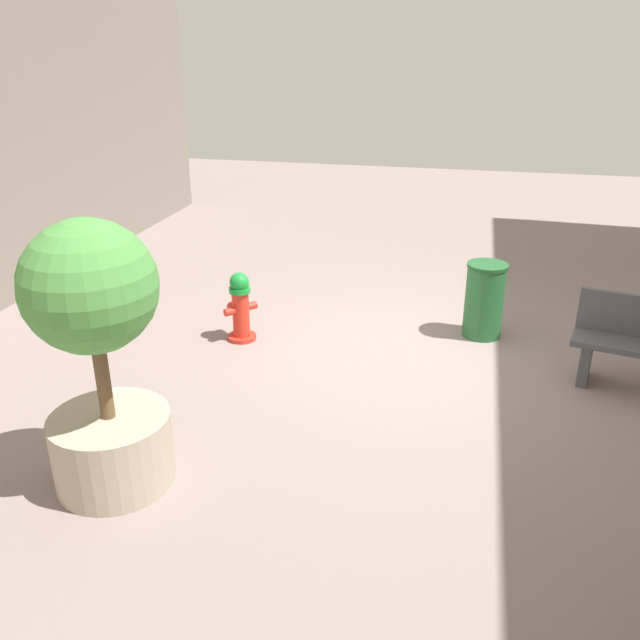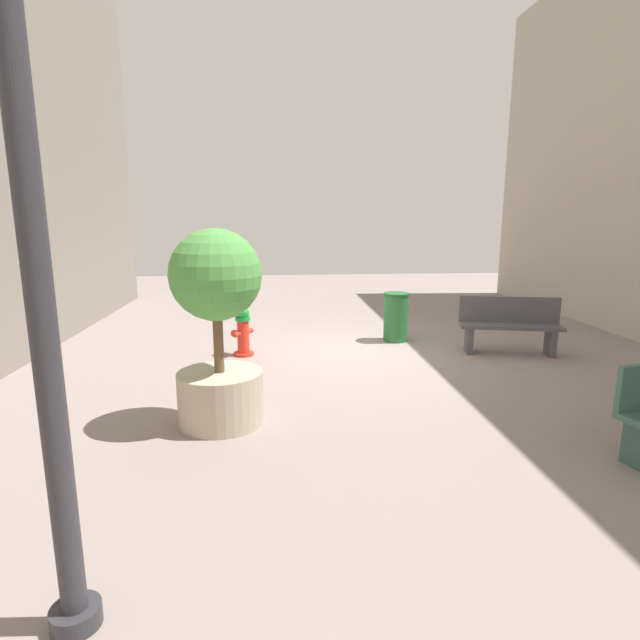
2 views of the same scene
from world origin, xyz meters
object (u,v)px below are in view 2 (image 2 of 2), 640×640
fire_hydrant (243,331)px  street_lamp (28,198)px  planter_tree (217,320)px  trash_bin (396,317)px  bench_near (509,324)px

fire_hydrant → street_lamp: (0.60, 5.67, 1.96)m
planter_tree → trash_bin: bearing=-128.5°
bench_near → trash_bin: size_ratio=1.89×
fire_hydrant → bench_near: size_ratio=0.49×
planter_tree → bench_near: bearing=-150.5°
bench_near → planter_tree: bearing=29.5°
bench_near → trash_bin: 1.99m
bench_near → trash_bin: bench_near is taller
bench_near → fire_hydrant: bearing=-3.1°
fire_hydrant → street_lamp: street_lamp is taller
fire_hydrant → bench_near: bearing=176.9°
bench_near → street_lamp: bearing=46.8°
fire_hydrant → planter_tree: planter_tree is taller
fire_hydrant → street_lamp: 6.03m
bench_near → planter_tree: size_ratio=0.79×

